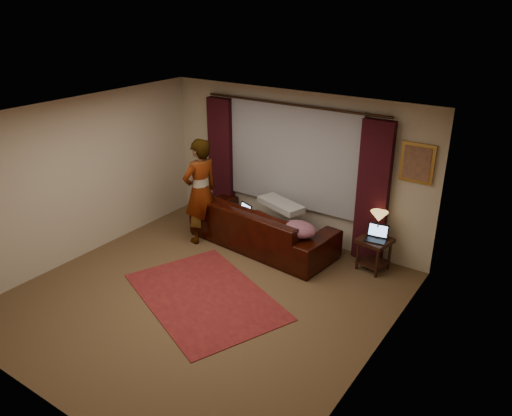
{
  "coord_description": "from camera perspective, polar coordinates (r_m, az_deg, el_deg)",
  "views": [
    {
      "loc": [
        4.07,
        -4.63,
        4.02
      ],
      "look_at": [
        0.1,
        1.2,
        1.0
      ],
      "focal_mm": 35.0,
      "sensor_mm": 36.0,
      "label": 1
    }
  ],
  "objects": [
    {
      "name": "sofa",
      "position": [
        8.48,
        0.73,
        -1.19
      ],
      "size": [
        2.69,
        1.38,
        1.04
      ],
      "primitive_type": "imported",
      "rotation": [
        0.0,
        0.0,
        3.04
      ],
      "color": "black",
      "rests_on": "floor"
    },
    {
      "name": "person",
      "position": [
        8.57,
        -6.36,
        1.9
      ],
      "size": [
        0.66,
        0.66,
        1.86
      ],
      "primitive_type": "imported",
      "rotation": [
        0.0,
        0.0,
        -1.82
      ],
      "color": "#9D9A96",
      "rests_on": "floor"
    },
    {
      "name": "sheer_curtain",
      "position": [
        8.54,
        4.16,
        5.95
      ],
      "size": [
        2.5,
        0.05,
        1.8
      ],
      "primitive_type": "cube",
      "color": "gray",
      "rests_on": "wall_back"
    },
    {
      "name": "wall_front",
      "position": [
        5.34,
        -24.32,
        -9.76
      ],
      "size": [
        5.0,
        0.02,
        2.6
      ],
      "primitive_type": "cube",
      "color": "#BDAF96",
      "rests_on": "ground"
    },
    {
      "name": "laptop_sofa",
      "position": [
        8.48,
        -1.78,
        -0.39
      ],
      "size": [
        0.4,
        0.41,
        0.22
      ],
      "primitive_type": null,
      "rotation": [
        0.0,
        0.0,
        -0.37
      ],
      "color": "black",
      "rests_on": "sofa"
    },
    {
      "name": "area_rug",
      "position": [
        7.36,
        -5.87,
        -9.99
      ],
      "size": [
        2.81,
        2.39,
        0.01
      ],
      "primitive_type": "cube",
      "rotation": [
        0.0,
        0.0,
        -0.41
      ],
      "color": "maroon",
      "rests_on": "floor"
    },
    {
      "name": "wall_right",
      "position": [
        5.59,
        13.61,
        -6.63
      ],
      "size": [
        0.02,
        5.0,
        2.6
      ],
      "primitive_type": "cube",
      "color": "#BDAF96",
      "rests_on": "ground"
    },
    {
      "name": "end_table",
      "position": [
        8.09,
        13.28,
        -5.15
      ],
      "size": [
        0.54,
        0.54,
        0.53
      ],
      "primitive_type": "cube",
      "rotation": [
        0.0,
        0.0,
        -0.2
      ],
      "color": "black",
      "rests_on": "floor"
    },
    {
      "name": "throw_blanket",
      "position": [
        8.31,
        2.88,
        2.17
      ],
      "size": [
        0.94,
        0.61,
        0.1
      ],
      "primitive_type": "cube",
      "rotation": [
        0.0,
        0.0,
        -0.33
      ],
      "color": "#9D9A96",
      "rests_on": "sofa"
    },
    {
      "name": "clothing_pile",
      "position": [
        7.83,
        4.93,
        -2.49
      ],
      "size": [
        0.69,
        0.62,
        0.24
      ],
      "primitive_type": "ellipsoid",
      "rotation": [
        0.0,
        0.0,
        -0.4
      ],
      "color": "#7F475A",
      "rests_on": "sofa"
    },
    {
      "name": "ceiling",
      "position": [
        6.33,
        -6.99,
        10.04
      ],
      "size": [
        5.0,
        5.0,
        0.02
      ],
      "primitive_type": "cube",
      "color": "silver",
      "rests_on": "ground"
    },
    {
      "name": "laptop_table",
      "position": [
        7.87,
        13.57,
        -2.87
      ],
      "size": [
        0.36,
        0.38,
        0.23
      ],
      "primitive_type": null,
      "rotation": [
        0.0,
        0.0,
        0.11
      ],
      "color": "black",
      "rests_on": "end_table"
    },
    {
      "name": "drape_left",
      "position": [
        9.4,
        -4.0,
        5.54
      ],
      "size": [
        0.5,
        0.14,
        2.3
      ],
      "primitive_type": "cube",
      "color": "black",
      "rests_on": "floor"
    },
    {
      "name": "floor",
      "position": [
        7.36,
        -6.01,
        -10.11
      ],
      "size": [
        5.0,
        5.0,
        0.01
      ],
      "primitive_type": "cube",
      "color": "brown",
      "rests_on": "ground"
    },
    {
      "name": "curtain_rod",
      "position": [
        8.28,
        4.16,
        11.69
      ],
      "size": [
        0.04,
        0.04,
        3.4
      ],
      "primitive_type": "cylinder",
      "color": "black",
      "rests_on": "wall_back"
    },
    {
      "name": "wall_left",
      "position": [
        8.49,
        -19.47,
        3.12
      ],
      "size": [
        0.02,
        5.0,
        2.6
      ],
      "primitive_type": "cube",
      "color": "#BDAF96",
      "rests_on": "ground"
    },
    {
      "name": "wall_back",
      "position": [
        8.65,
        4.32,
        4.78
      ],
      "size": [
        5.0,
        0.02,
        2.6
      ],
      "primitive_type": "cube",
      "color": "#BDAF96",
      "rests_on": "ground"
    },
    {
      "name": "drape_right",
      "position": [
        8.0,
        13.22,
        1.74
      ],
      "size": [
        0.5,
        0.14,
        2.3
      ],
      "primitive_type": "cube",
      "color": "black",
      "rests_on": "floor"
    },
    {
      "name": "tiffany_lamp",
      "position": [
        7.94,
        13.79,
        -1.85
      ],
      "size": [
        0.37,
        0.37,
        0.43
      ],
      "primitive_type": null,
      "rotation": [
        0.0,
        0.0,
        -0.48
      ],
      "color": "olive",
      "rests_on": "end_table"
    },
    {
      "name": "picture_frame",
      "position": [
        7.71,
        17.96,
        4.91
      ],
      "size": [
        0.5,
        0.04,
        0.6
      ],
      "primitive_type": "cube",
      "color": "#B38739",
      "rests_on": "wall_back"
    }
  ]
}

